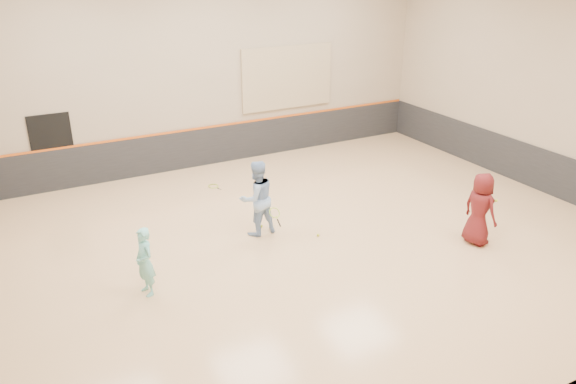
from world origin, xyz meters
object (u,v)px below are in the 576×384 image
spare_racket (213,185)px  young_man (480,209)px  girl (145,262)px  instructor (257,198)px

spare_racket → young_man: bearing=-55.6°
girl → instructor: bearing=102.6°
girl → spare_racket: (3.13, 4.56, -0.66)m
young_man → spare_racket: young_man is taller
girl → instructor: (3.01, 1.32, 0.21)m
spare_racket → instructor: bearing=-92.1°
spare_racket → girl: bearing=-124.4°
young_man → instructor: bearing=51.2°
instructor → young_man: size_ratio=1.07×
girl → spare_racket: size_ratio=2.16×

